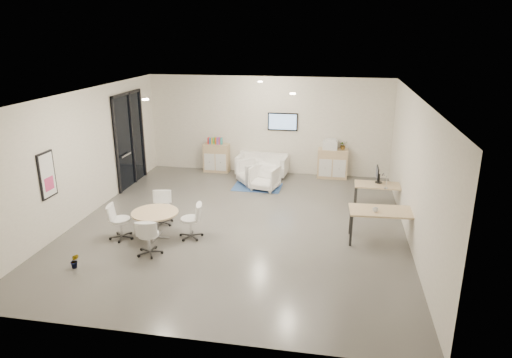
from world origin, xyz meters
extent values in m
cube|color=#54514D|center=(0.00, 0.00, -0.40)|extent=(8.00, 9.00, 0.80)
cube|color=white|center=(0.00, 0.00, 3.60)|extent=(8.00, 9.00, 0.80)
cube|color=beige|center=(0.00, 4.90, 1.60)|extent=(8.00, 0.80, 3.20)
cube|color=beige|center=(0.00, -4.90, 1.60)|extent=(8.00, 0.80, 3.20)
cube|color=beige|center=(-4.40, 0.00, 1.60)|extent=(0.80, 9.00, 3.20)
cube|color=beige|center=(4.40, 0.00, 1.60)|extent=(0.80, 9.00, 3.20)
cube|color=black|center=(-3.96, 2.50, 1.43)|extent=(0.02, 1.90, 2.85)
cube|color=black|center=(-3.94, 2.50, 2.81)|extent=(0.06, 1.90, 0.08)
cube|color=black|center=(-3.94, 1.59, 1.43)|extent=(0.06, 0.08, 2.85)
cube|color=black|center=(-3.94, 3.41, 1.43)|extent=(0.06, 0.08, 2.85)
cube|color=black|center=(-3.94, 2.65, 1.43)|extent=(0.06, 0.07, 2.85)
cube|color=#B2B2B7|center=(-3.90, 2.05, 1.05)|extent=(0.04, 0.60, 0.05)
cube|color=black|center=(-3.98, -1.60, 1.55)|extent=(0.04, 0.54, 1.04)
cube|color=white|center=(-3.95, -1.60, 1.55)|extent=(0.01, 0.46, 0.96)
cube|color=#CE386E|center=(-3.95, -1.60, 1.35)|extent=(0.01, 0.32, 0.30)
cube|color=black|center=(0.50, 4.46, 1.75)|extent=(0.98, 0.05, 0.58)
cube|color=#8FBCF8|center=(0.50, 4.44, 1.75)|extent=(0.90, 0.01, 0.50)
cylinder|color=#FFEAC6|center=(-1.80, -1.00, 3.18)|extent=(0.14, 0.14, 0.03)
cylinder|color=#FFEAC6|center=(1.20, 0.50, 3.18)|extent=(0.14, 0.14, 0.03)
cylinder|color=#FFEAC6|center=(0.00, 3.00, 3.18)|extent=(0.14, 0.14, 0.03)
cube|color=tan|center=(-1.71, 4.26, 0.48)|extent=(0.85, 0.42, 0.95)
cube|color=silver|center=(-1.91, 4.04, 0.38)|extent=(0.36, 0.02, 0.57)
cube|color=silver|center=(-1.51, 4.04, 0.38)|extent=(0.36, 0.02, 0.57)
cube|color=tan|center=(2.18, 4.25, 0.48)|extent=(0.96, 0.45, 0.96)
cube|color=silver|center=(1.96, 4.01, 0.38)|extent=(0.40, 0.02, 0.57)
cube|color=silver|center=(2.40, 4.01, 0.38)|extent=(0.40, 0.02, 0.57)
cube|color=red|center=(-1.98, 4.26, 1.06)|extent=(0.04, 0.14, 0.22)
cube|color=#337FCC|center=(-1.91, 4.26, 1.06)|extent=(0.04, 0.14, 0.22)
cube|color=gold|center=(-1.85, 4.26, 1.06)|extent=(0.04, 0.14, 0.22)
cube|color=#4CB24C|center=(-1.78, 4.26, 1.06)|extent=(0.04, 0.14, 0.22)
cube|color=#CC6619|center=(-1.72, 4.26, 1.06)|extent=(0.04, 0.14, 0.22)
cube|color=purple|center=(-1.66, 4.26, 1.06)|extent=(0.04, 0.14, 0.22)
cube|color=#E54C7F|center=(-1.59, 4.26, 1.06)|extent=(0.04, 0.14, 0.22)
cube|color=teal|center=(-1.53, 4.26, 1.06)|extent=(0.04, 0.14, 0.22)
cube|color=white|center=(2.08, 4.25, 1.09)|extent=(0.49, 0.42, 0.27)
cube|color=white|center=(2.08, 4.25, 1.26)|extent=(0.37, 0.32, 0.06)
cube|color=white|center=(-0.11, 4.04, 0.25)|extent=(1.68, 0.93, 0.30)
cube|color=white|center=(-0.11, 4.36, 0.56)|extent=(1.63, 0.31, 0.30)
cube|color=white|center=(-0.85, 4.04, 0.41)|extent=(0.20, 0.82, 0.61)
cube|color=white|center=(0.63, 4.04, 0.41)|extent=(0.20, 0.82, 0.61)
cube|color=#2A5182|center=(-0.06, 2.85, 0.01)|extent=(1.47, 0.99, 0.01)
imported|color=white|center=(-0.29, 3.19, 0.40)|extent=(1.05, 1.06, 0.81)
imported|color=white|center=(0.19, 2.72, 0.40)|extent=(0.92, 0.88, 0.80)
cube|color=tan|center=(3.45, 1.75, 0.65)|extent=(1.28, 0.65, 0.04)
cube|color=black|center=(2.86, 1.48, 0.31)|extent=(0.05, 0.05, 0.63)
cube|color=black|center=(4.04, 1.48, 0.31)|extent=(0.05, 0.05, 0.63)
cube|color=black|center=(2.86, 2.03, 0.31)|extent=(0.05, 0.05, 0.63)
cube|color=black|center=(4.04, 2.03, 0.31)|extent=(0.05, 0.05, 0.63)
cube|color=tan|center=(3.38, -0.42, 0.75)|extent=(1.52, 0.81, 0.04)
cube|color=black|center=(2.69, -0.73, 0.37)|extent=(0.05, 0.05, 0.73)
cube|color=black|center=(4.07, -0.73, 0.37)|extent=(0.05, 0.05, 0.73)
cube|color=black|center=(2.69, -0.10, 0.37)|extent=(0.05, 0.05, 0.73)
cube|color=black|center=(4.07, -0.10, 0.37)|extent=(0.05, 0.05, 0.73)
cylinder|color=black|center=(3.45, 1.90, 0.67)|extent=(0.20, 0.20, 0.02)
cube|color=black|center=(3.45, 1.90, 0.79)|extent=(0.04, 0.03, 0.24)
cube|color=black|center=(3.40, 1.90, 0.94)|extent=(0.03, 0.50, 0.32)
cylinder|color=tan|center=(-1.72, -1.12, 0.63)|extent=(1.06, 1.06, 0.04)
cylinder|color=#B2B2B7|center=(-1.72, -1.12, 0.31)|extent=(0.10, 0.10, 0.61)
cube|color=#B2B2B7|center=(-1.72, -1.12, 0.01)|extent=(0.62, 0.06, 0.03)
cube|color=#B2B2B7|center=(-1.72, -1.12, 0.01)|extent=(0.06, 0.62, 0.03)
imported|color=#3F7F3F|center=(2.48, 4.27, 1.07)|extent=(0.33, 0.35, 0.22)
imported|color=#3F7F3F|center=(-2.80, -2.75, 0.07)|extent=(0.28, 0.36, 0.14)
imported|color=white|center=(3.19, -0.54, 0.83)|extent=(0.15, 0.14, 0.12)
camera|label=1|loc=(2.27, -10.20, 4.56)|focal=32.00mm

